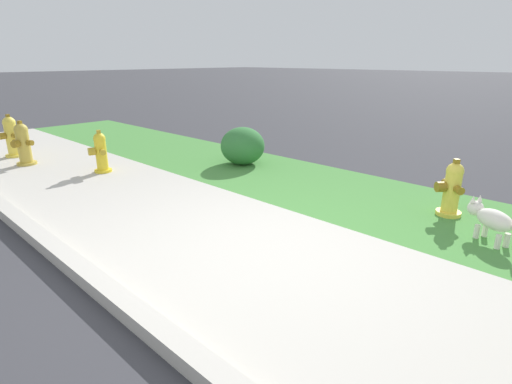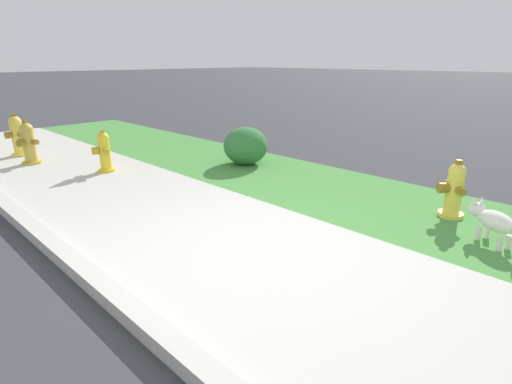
{
  "view_description": "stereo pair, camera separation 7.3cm",
  "coord_description": "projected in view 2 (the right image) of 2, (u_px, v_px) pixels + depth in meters",
  "views": [
    {
      "loc": [
        2.37,
        -2.37,
        1.74
      ],
      "look_at": [
        -0.39,
        0.54,
        0.4
      ],
      "focal_mm": 28.0,
      "sensor_mm": 36.0,
      "label": 1
    },
    {
      "loc": [
        2.42,
        -2.32,
        1.74
      ],
      "look_at": [
        -0.39,
        0.54,
        0.4
      ],
      "focal_mm": 28.0,
      "sensor_mm": 36.0,
      "label": 2
    }
  ],
  "objects": [
    {
      "name": "fire_hydrant_across_street",
      "position": [
        454.0,
        190.0,
        4.53
      ],
      "size": [
        0.34,
        0.34,
        0.67
      ],
      "rotation": [
        0.0,
        0.0,
        2.4
      ],
      "color": "yellow",
      "rests_on": "ground"
    },
    {
      "name": "fire_hydrant_by_grass_verge",
      "position": [
        104.0,
        152.0,
        6.36
      ],
      "size": [
        0.37,
        0.33,
        0.68
      ],
      "rotation": [
        0.0,
        0.0,
        2.88
      ],
      "color": "yellow",
      "rests_on": "ground"
    },
    {
      "name": "fire_hydrant_near_corner",
      "position": [
        28.0,
        143.0,
        6.82
      ],
      "size": [
        0.38,
        0.37,
        0.76
      ],
      "rotation": [
        0.0,
        0.0,
        3.6
      ],
      "color": "gold",
      "rests_on": "ground"
    },
    {
      "name": "street_curb",
      "position": [
        122.0,
        304.0,
        2.87
      ],
      "size": [
        18.0,
        0.16,
        0.12
      ],
      "primitive_type": "cube",
      "color": "#BCB7AD",
      "rests_on": "ground"
    },
    {
      "name": "fire_hydrant_mid_block",
      "position": [
        17.0,
        136.0,
        7.4
      ],
      "size": [
        0.39,
        0.37,
        0.79
      ],
      "rotation": [
        0.0,
        0.0,
        3.22
      ],
      "color": "yellow",
      "rests_on": "ground"
    },
    {
      "name": "shrub_bush_near_lamp",
      "position": [
        246.0,
        146.0,
        6.83
      ],
      "size": [
        0.75,
        0.75,
        0.64
      ],
      "color": "#337538",
      "rests_on": "ground"
    },
    {
      "name": "ground_plane",
      "position": [
        245.0,
        255.0,
        3.73
      ],
      "size": [
        120.0,
        120.0,
        0.0
      ],
      "primitive_type": "plane",
      "color": "#38383D"
    },
    {
      "name": "small_white_dog",
      "position": [
        492.0,
        220.0,
        3.9
      ],
      "size": [
        0.51,
        0.38,
        0.42
      ],
      "rotation": [
        0.0,
        0.0,
        2.63
      ],
      "color": "silver",
      "rests_on": "ground"
    },
    {
      "name": "sidewalk_pavement",
      "position": [
        245.0,
        254.0,
        3.73
      ],
      "size": [
        18.0,
        2.32,
        0.01
      ],
      "primitive_type": "cube",
      "color": "#BCB7AD",
      "rests_on": "ground"
    },
    {
      "name": "grass_verge",
      "position": [
        366.0,
        198.0,
        5.22
      ],
      "size": [
        18.0,
        2.09,
        0.01
      ],
      "primitive_type": "cube",
      "color": "#47893D",
      "rests_on": "ground"
    }
  ]
}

